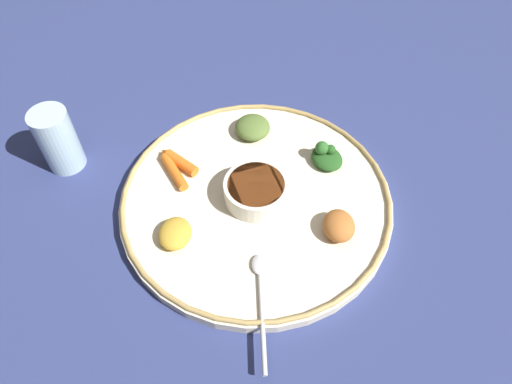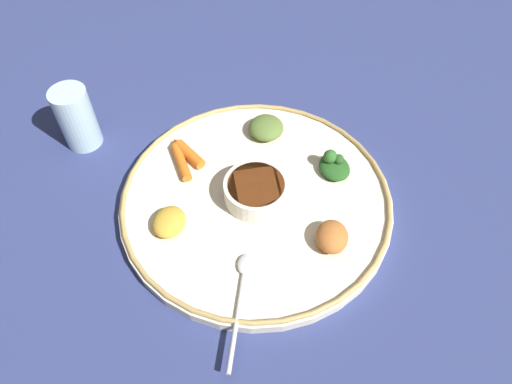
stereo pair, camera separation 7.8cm
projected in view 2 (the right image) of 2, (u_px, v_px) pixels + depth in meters
ground_plane at (256, 204)px, 0.81m from camera, size 2.40×2.40×0.00m
platter at (256, 201)px, 0.80m from camera, size 0.45×0.45×0.02m
platter_rim at (256, 196)px, 0.79m from camera, size 0.45×0.45×0.01m
center_bowl at (256, 190)px, 0.78m from camera, size 0.11×0.11×0.04m
spoon at (241, 291)px, 0.69m from camera, size 0.03×0.18×0.01m
greens_pile at (334, 165)px, 0.82m from camera, size 0.08×0.08×0.04m
carrot_near_spoon at (188, 152)px, 0.84m from camera, size 0.08×0.06×0.02m
carrot_outer at (180, 160)px, 0.83m from camera, size 0.07×0.09×0.02m
mound_collards at (266, 128)px, 0.87m from camera, size 0.07×0.08×0.03m
mound_lentil_yellow at (169, 222)px, 0.75m from camera, size 0.05×0.06×0.03m
mound_chickpea at (332, 237)px, 0.73m from camera, size 0.06×0.06×0.03m
drinking_glass at (78, 121)px, 0.86m from camera, size 0.06×0.06×0.12m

